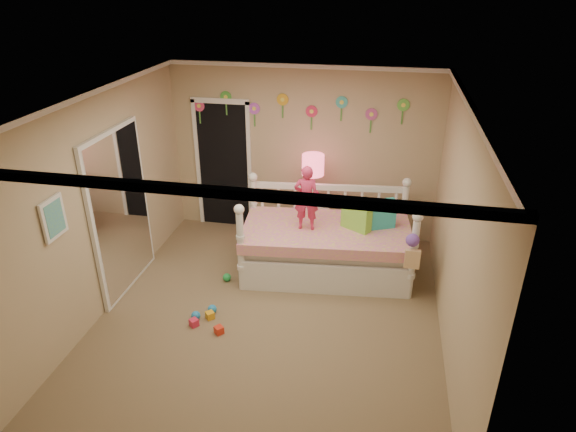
% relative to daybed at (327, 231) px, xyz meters
% --- Properties ---
extents(floor, '(4.00, 4.50, 0.01)m').
position_rel_daybed_xyz_m(floor, '(-0.53, -1.11, -0.61)').
color(floor, '#7F684C').
rests_on(floor, ground).
extents(ceiling, '(4.00, 4.50, 0.01)m').
position_rel_daybed_xyz_m(ceiling, '(-0.53, -1.11, 1.99)').
color(ceiling, white).
rests_on(ceiling, floor).
extents(back_wall, '(4.00, 0.01, 2.60)m').
position_rel_daybed_xyz_m(back_wall, '(-0.53, 1.14, 0.69)').
color(back_wall, tan).
rests_on(back_wall, floor).
extents(left_wall, '(0.01, 4.50, 2.60)m').
position_rel_daybed_xyz_m(left_wall, '(-2.53, -1.11, 0.69)').
color(left_wall, tan).
rests_on(left_wall, floor).
extents(right_wall, '(0.01, 4.50, 2.60)m').
position_rel_daybed_xyz_m(right_wall, '(1.47, -1.11, 0.69)').
color(right_wall, tan).
rests_on(right_wall, floor).
extents(crown_molding, '(4.00, 4.50, 0.06)m').
position_rel_daybed_xyz_m(crown_molding, '(-0.53, -1.11, 1.96)').
color(crown_molding, white).
rests_on(crown_molding, ceiling).
extents(daybed, '(2.38, 1.44, 1.23)m').
position_rel_daybed_xyz_m(daybed, '(0.00, 0.00, 0.00)').
color(daybed, white).
rests_on(daybed, floor).
extents(pillow_turquoise, '(0.41, 0.29, 0.39)m').
position_rel_daybed_xyz_m(pillow_turquoise, '(0.69, 0.12, 0.26)').
color(pillow_turquoise, '#27C599').
rests_on(pillow_turquoise, daybed).
extents(pillow_lime, '(0.41, 0.33, 0.38)m').
position_rel_daybed_xyz_m(pillow_lime, '(0.38, 0.02, 0.26)').
color(pillow_lime, '#87E044').
rests_on(pillow_lime, daybed).
extents(child, '(0.33, 0.23, 0.88)m').
position_rel_daybed_xyz_m(child, '(-0.27, -0.09, 0.51)').
color(child, '#DB315F').
rests_on(child, daybed).
extents(nightstand, '(0.48, 0.40, 0.73)m').
position_rel_daybed_xyz_m(nightstand, '(-0.31, 0.72, -0.25)').
color(nightstand, white).
rests_on(nightstand, floor).
extents(table_lamp, '(0.32, 0.32, 0.70)m').
position_rel_daybed_xyz_m(table_lamp, '(-0.31, 0.72, 0.58)').
color(table_lamp, '#DF1D68').
rests_on(table_lamp, nightstand).
extents(closet_doorway, '(0.90, 0.04, 2.07)m').
position_rel_daybed_xyz_m(closet_doorway, '(-1.78, 1.12, 0.42)').
color(closet_doorway, black).
rests_on(closet_doorway, back_wall).
extents(flower_decals, '(3.40, 0.02, 0.50)m').
position_rel_daybed_xyz_m(flower_decals, '(-0.62, 1.12, 1.33)').
color(flower_decals, '#B2668C').
rests_on(flower_decals, back_wall).
extents(mirror_closet, '(0.07, 1.30, 2.10)m').
position_rel_daybed_xyz_m(mirror_closet, '(-2.49, -0.81, 0.44)').
color(mirror_closet, white).
rests_on(mirror_closet, left_wall).
extents(wall_picture, '(0.05, 0.34, 0.42)m').
position_rel_daybed_xyz_m(wall_picture, '(-2.50, -2.01, 0.94)').
color(wall_picture, white).
rests_on(wall_picture, left_wall).
extents(hanging_bag, '(0.20, 0.16, 0.36)m').
position_rel_daybed_xyz_m(hanging_bag, '(1.08, -0.58, 0.13)').
color(hanging_bag, beige).
rests_on(hanging_bag, daybed).
extents(toy_scatter, '(0.93, 1.38, 0.11)m').
position_rel_daybed_xyz_m(toy_scatter, '(-1.00, -1.02, -0.56)').
color(toy_scatter, '#996666').
rests_on(toy_scatter, floor).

